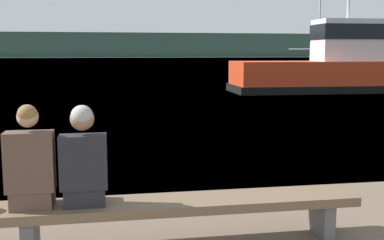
{
  "coord_description": "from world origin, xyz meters",
  "views": [
    {
      "loc": [
        0.24,
        -1.14,
        1.87
      ],
      "look_at": [
        1.55,
        6.31,
        0.8
      ],
      "focal_mm": 45.0,
      "sensor_mm": 36.0,
      "label": 1
    }
  ],
  "objects_px": {
    "bench_main": "(29,217)",
    "person_right": "(83,161)",
    "moored_sailboat": "(324,69)",
    "tugboat_red": "(345,69)",
    "person_left": "(30,164)"
  },
  "relations": [
    {
      "from": "bench_main",
      "to": "moored_sailboat",
      "type": "xyz_separation_m",
      "value": [
        16.49,
        28.84,
        0.23
      ]
    },
    {
      "from": "tugboat_red",
      "to": "moored_sailboat",
      "type": "distance_m",
      "value": 12.79
    },
    {
      "from": "person_left",
      "to": "bench_main",
      "type": "bearing_deg",
      "value": 176.27
    },
    {
      "from": "person_right",
      "to": "tugboat_red",
      "type": "bearing_deg",
      "value": 56.04
    },
    {
      "from": "bench_main",
      "to": "tugboat_red",
      "type": "height_order",
      "value": "tugboat_red"
    },
    {
      "from": "moored_sailboat",
      "to": "tugboat_red",
      "type": "bearing_deg",
      "value": 179.53
    },
    {
      "from": "person_right",
      "to": "bench_main",
      "type": "bearing_deg",
      "value": 179.65
    },
    {
      "from": "person_left",
      "to": "person_right",
      "type": "relative_size",
      "value": 1.01
    },
    {
      "from": "bench_main",
      "to": "person_right",
      "type": "height_order",
      "value": "person_right"
    },
    {
      "from": "moored_sailboat",
      "to": "person_right",
      "type": "bearing_deg",
      "value": 171.61
    },
    {
      "from": "bench_main",
      "to": "tugboat_red",
      "type": "xyz_separation_m",
      "value": [
        11.9,
        16.91,
        0.7
      ]
    },
    {
      "from": "person_right",
      "to": "moored_sailboat",
      "type": "xyz_separation_m",
      "value": [
        15.99,
        28.84,
        -0.28
      ]
    },
    {
      "from": "bench_main",
      "to": "person_left",
      "type": "relative_size",
      "value": 6.6
    },
    {
      "from": "person_left",
      "to": "person_right",
      "type": "xyz_separation_m",
      "value": [
        0.47,
        -0.0,
        0.01
      ]
    },
    {
      "from": "bench_main",
      "to": "person_right",
      "type": "bearing_deg",
      "value": -0.35
    }
  ]
}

